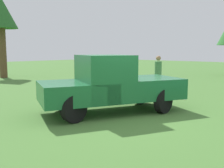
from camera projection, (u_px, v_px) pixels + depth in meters
name	position (u px, v px, depth m)	size (l,w,h in m)	color
ground_plane	(121.00, 118.00, 7.46)	(80.00, 80.00, 0.00)	#477533
pickup_truck	(109.00, 83.00, 8.09)	(4.81, 3.56, 1.81)	black
person_bystander	(158.00, 72.00, 11.97)	(0.39, 0.39, 1.72)	black
tree_back_left	(1.00, 15.00, 18.22)	(2.30, 2.30, 5.85)	brown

